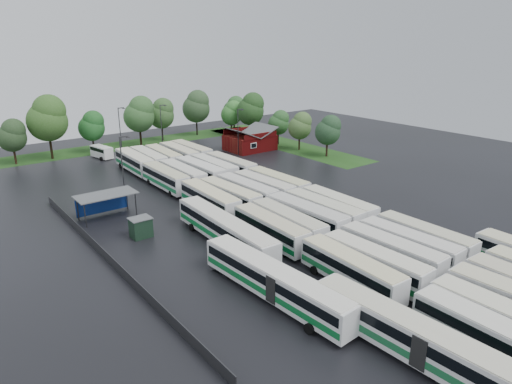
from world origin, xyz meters
TOP-DOWN VIEW (x-y plane):
  - ground at (0.00, 0.00)m, footprint 160.00×160.00m
  - brick_building at (24.00, 42.77)m, footprint 10.07×8.60m
  - wash_shed at (-17.20, 22.02)m, footprint 8.20×4.20m
  - utility_hut at (-16.20, 12.60)m, footprint 2.70×2.20m
  - grass_strip_north at (2.00, 64.80)m, footprint 80.00×10.00m
  - grass_strip_east at (34.00, 42.80)m, footprint 10.00×50.00m
  - west_fence at (-22.20, 8.00)m, footprint 0.10×50.00m
  - bus_r0c0 at (-4.22, -26.33)m, footprint 2.79×12.56m
  - bus_r0c1 at (-1.30, -26.11)m, footprint 2.85×12.61m
  - bus_r1c0 at (-4.40, -12.12)m, footprint 3.19×12.56m
  - bus_r1c1 at (-1.33, -12.62)m, footprint 2.95×12.53m
  - bus_r1c2 at (2.20, -12.10)m, footprint 2.97×12.47m
  - bus_r1c3 at (5.36, -12.16)m, footprint 3.05×12.31m
  - bus_r1c4 at (8.50, -12.20)m, footprint 2.64×12.23m
  - bus_r2c0 at (-4.28, 0.96)m, footprint 3.05×12.47m
  - bus_r2c1 at (-1.34, 1.07)m, footprint 3.10×12.61m
  - bus_r2c2 at (2.07, 1.30)m, footprint 3.16×13.00m
  - bus_r2c3 at (5.29, 1.31)m, footprint 2.91×12.74m
  - bus_r2c4 at (8.28, 1.26)m, footprint 2.91×12.51m
  - bus_r3c0 at (-4.53, 14.56)m, footprint 3.14×12.97m
  - bus_r3c1 at (-1.14, 14.46)m, footprint 3.14×12.54m
  - bus_r3c2 at (2.18, 14.65)m, footprint 3.00×12.48m
  - bus_r3c3 at (5.35, 14.49)m, footprint 3.18×12.45m
  - bus_r3c4 at (8.35, 14.49)m, footprint 3.00×12.62m
  - bus_r4c0 at (-4.54, 28.57)m, footprint 2.76×12.67m
  - bus_r4c1 at (-1.39, 28.41)m, footprint 2.81×12.64m
  - bus_r4c2 at (2.11, 28.39)m, footprint 2.97×12.76m
  - bus_r4c3 at (5.20, 28.71)m, footprint 2.78×12.48m
  - bus_r4c4 at (8.46, 28.07)m, footprint 2.98×12.71m
  - bus_r5c0 at (-4.38, 41.72)m, footprint 3.12×12.97m
  - bus_r5c1 at (-1.28, 42.09)m, footprint 3.09×12.62m
  - bus_r5c2 at (1.83, 41.83)m, footprint 3.13×12.50m
  - bus_r5c3 at (5.37, 41.98)m, footprint 2.90×12.56m
  - bus_r5c4 at (8.40, 42.33)m, footprint 2.87×12.59m
  - artic_bus_west_a at (-9.19, -23.02)m, footprint 3.51×19.18m
  - artic_bus_west_b at (-8.91, 4.10)m, footprint 3.41×19.26m
  - artic_bus_west_c at (-12.18, -9.26)m, footprint 3.60×19.00m
  - minibus at (-5.55, 56.06)m, footprint 3.16×6.12m
  - tree_north_0 at (-21.06, 61.69)m, footprint 5.62×5.62m
  - tree_north_1 at (-13.96, 61.71)m, footprint 8.16×8.16m
  - tree_north_2 at (-5.01, 62.04)m, footprint 5.66×5.66m
  - tree_north_3 at (6.20, 61.79)m, footprint 7.12×7.12m
  - tree_north_4 at (13.05, 64.31)m, footprint 6.37×6.37m
  - tree_north_5 at (23.23, 64.65)m, footprint 7.11×7.11m
  - tree_north_6 at (33.16, 61.68)m, footprint 5.93×5.93m
  - tree_east_0 at (33.69, 27.63)m, footprint 5.43×5.43m
  - tree_east_1 at (33.11, 35.76)m, footprint 5.26×5.26m
  - tree_east_2 at (33.08, 43.17)m, footprint 4.98×4.98m
  - tree_east_3 at (32.51, 53.51)m, footprint 6.95×6.95m
  - tree_east_4 at (30.76, 59.42)m, footprint 5.48×5.46m
  - lamp_post_ne at (19.12, 40.30)m, footprint 1.54×0.30m
  - lamp_post_nw at (-12.79, 25.58)m, footprint 1.63×0.32m
  - lamp_post_back_w at (-0.94, 56.05)m, footprint 1.59×0.31m
  - lamp_post_back_e at (7.73, 53.79)m, footprint 1.60×0.31m
  - puddle_0 at (-3.52, -20.97)m, footprint 4.34×4.34m
  - puddle_2 at (-9.86, -0.74)m, footprint 7.94×7.94m
  - puddle_3 at (3.48, -2.24)m, footprint 3.83×3.83m

SIDE VIEW (x-z plane):
  - ground at x=0.00m, z-range 0.00..0.00m
  - puddle_0 at x=-3.52m, z-range 0.00..0.01m
  - puddle_2 at x=-9.86m, z-range 0.00..0.01m
  - puddle_3 at x=3.48m, z-range 0.00..0.01m
  - grass_strip_north at x=2.00m, z-range 0.00..0.01m
  - grass_strip_east at x=34.00m, z-range 0.00..0.01m
  - west_fence at x=-22.20m, z-range 0.00..1.20m
  - utility_hut at x=-16.20m, z-range 0.01..2.63m
  - minibus at x=-5.55m, z-range 0.14..2.69m
  - brick_building at x=24.00m, z-range -0.83..4.56m
  - bus_r1c3 at x=5.36m, z-range 0.17..3.57m
  - bus_r1c4 at x=8.50m, z-range 0.17..3.57m
  - bus_r3c3 at x=5.35m, z-range 0.17..3.61m
  - bus_r2c0 at x=-4.28m, z-range 0.17..3.62m
  - bus_r5c2 at x=1.83m, z-range 0.17..3.63m
  - bus_r1c2 at x=2.20m, z-range 0.17..3.63m
  - bus_r3c2 at x=2.18m, z-range 0.17..3.63m
  - bus_r3c1 at x=-1.14m, z-range 0.17..3.64m
  - bus_r4c3 at x=5.20m, z-range 0.17..3.64m
  - bus_r1c0 at x=-4.40m, z-range 0.17..3.64m
  - bus_r2c4 at x=8.28m, z-range 0.17..3.64m
  - bus_r1c1 at x=-1.33m, z-range 0.17..3.64m
  - bus_r5c3 at x=5.37m, z-range 0.17..3.66m
  - bus_r2c1 at x=-1.34m, z-range 0.17..3.66m
  - bus_r0c0 at x=-4.22m, z-range 0.17..3.66m
  - bus_r5c1 at x=-1.28m, z-range 0.17..3.67m
  - bus_r5c4 at x=8.40m, z-range 0.17..3.67m
  - bus_r3c4 at x=8.35m, z-range 0.17..3.67m
  - bus_r0c1 at x=-1.30m, z-range 0.17..3.67m
  - bus_r4c1 at x=-1.39m, z-range 0.18..3.69m
  - bus_r4c4 at x=8.46m, z-range 0.18..3.70m
  - bus_r4c0 at x=-4.54m, z-range 0.18..3.70m
  - bus_r2c3 at x=5.29m, z-range 0.18..3.71m
  - artic_bus_west_c at x=-12.18m, z-range 0.19..3.70m
  - bus_r4c2 at x=2.11m, z-range 0.18..3.71m
  - artic_bus_west_a at x=-9.19m, z-range 0.19..3.73m
  - artic_bus_west_b at x=-8.91m, z-range 0.19..3.75m
  - bus_r5c0 at x=-4.38m, z-range 0.18..3.77m
  - bus_r3c0 at x=-4.53m, z-range 0.18..3.77m
  - bus_r2c2 at x=2.07m, z-range 0.18..3.78m
  - wash_shed at x=-17.20m, z-range 1.20..4.78m
  - tree_east_2 at x=33.08m, z-range 1.18..9.43m
  - tree_east_1 at x=33.11m, z-range 1.25..9.97m
  - tree_east_0 at x=33.69m, z-range 1.29..10.27m
  - tree_east_4 at x=30.76m, z-range 1.29..10.33m
  - lamp_post_ne at x=19.12m, z-range 0.81..10.83m
  - lamp_post_back_w at x=-0.94m, z-range 0.83..11.13m
  - tree_north_0 at x=-21.06m, z-range 1.33..10.64m
  - tree_north_2 at x=-5.01m, z-range 1.34..10.72m
  - lamp_post_back_e at x=7.73m, z-range 0.84..11.24m
  - lamp_post_nw at x=-12.79m, z-range 0.85..11.44m
  - tree_north_6 at x=33.16m, z-range 1.41..11.23m
  - tree_north_4 at x=13.05m, z-range 1.51..12.06m
  - tree_east_3 at x=32.51m, z-range 1.65..13.16m
  - tree_north_5 at x=23.23m, z-range 1.69..13.47m
  - tree_north_3 at x=6.20m, z-range 1.69..13.49m
  - tree_north_1 at x=-13.96m, z-range 1.94..15.46m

